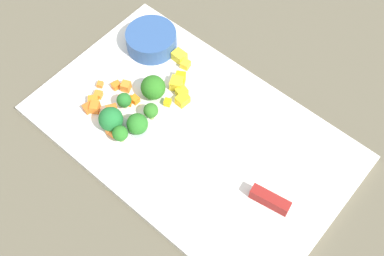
% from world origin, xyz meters
% --- Properties ---
extents(ground_plane, '(4.00, 4.00, 0.00)m').
position_xyz_m(ground_plane, '(0.00, 0.00, 0.00)').
color(ground_plane, brown).
extents(cutting_board, '(0.52, 0.32, 0.01)m').
position_xyz_m(cutting_board, '(0.00, 0.00, 0.01)').
color(cutting_board, white).
rests_on(cutting_board, ground_plane).
extents(prep_bowl, '(0.09, 0.09, 0.03)m').
position_xyz_m(prep_bowl, '(0.17, -0.09, 0.03)').
color(prep_bowl, '#2F518E').
rests_on(prep_bowl, cutting_board).
extents(chef_knife, '(0.33, 0.07, 0.02)m').
position_xyz_m(chef_knife, '(-0.10, 0.03, 0.02)').
color(chef_knife, silver).
rests_on(chef_knife, cutting_board).
extents(carrot_dice_0, '(0.02, 0.02, 0.01)m').
position_xyz_m(carrot_dice_0, '(0.16, 0.07, 0.02)').
color(carrot_dice_0, orange).
rests_on(carrot_dice_0, cutting_board).
extents(carrot_dice_1, '(0.02, 0.02, 0.02)m').
position_xyz_m(carrot_dice_1, '(0.15, 0.07, 0.02)').
color(carrot_dice_1, orange).
rests_on(carrot_dice_1, cutting_board).
extents(carrot_dice_2, '(0.02, 0.02, 0.01)m').
position_xyz_m(carrot_dice_2, '(0.17, 0.05, 0.02)').
color(carrot_dice_2, orange).
rests_on(carrot_dice_2, cutting_board).
extents(carrot_dice_3, '(0.02, 0.02, 0.02)m').
position_xyz_m(carrot_dice_3, '(0.14, 0.01, 0.02)').
color(carrot_dice_3, orange).
rests_on(carrot_dice_3, cutting_board).
extents(carrot_dice_4, '(0.02, 0.02, 0.02)m').
position_xyz_m(carrot_dice_4, '(0.10, 0.09, 0.02)').
color(carrot_dice_4, orange).
rests_on(carrot_dice_4, cutting_board).
extents(carrot_dice_5, '(0.02, 0.02, 0.01)m').
position_xyz_m(carrot_dice_5, '(0.12, 0.03, 0.02)').
color(carrot_dice_5, orange).
rests_on(carrot_dice_5, cutting_board).
extents(carrot_dice_6, '(0.02, 0.02, 0.01)m').
position_xyz_m(carrot_dice_6, '(0.16, 0.08, 0.02)').
color(carrot_dice_6, orange).
rests_on(carrot_dice_6, cutting_board).
extents(carrot_dice_7, '(0.01, 0.01, 0.01)m').
position_xyz_m(carrot_dice_7, '(0.11, 0.02, 0.02)').
color(carrot_dice_7, orange).
rests_on(carrot_dice_7, cutting_board).
extents(carrot_dice_8, '(0.01, 0.02, 0.01)m').
position_xyz_m(carrot_dice_8, '(0.16, 0.02, 0.02)').
color(carrot_dice_8, orange).
rests_on(carrot_dice_8, cutting_board).
extents(carrot_dice_9, '(0.01, 0.01, 0.01)m').
position_xyz_m(carrot_dice_9, '(0.18, 0.03, 0.02)').
color(carrot_dice_9, orange).
rests_on(carrot_dice_9, cutting_board).
extents(carrot_dice_10, '(0.02, 0.02, 0.02)m').
position_xyz_m(carrot_dice_10, '(0.12, 0.06, 0.02)').
color(carrot_dice_10, orange).
rests_on(carrot_dice_10, cutting_board).
extents(pepper_dice_0, '(0.03, 0.03, 0.02)m').
position_xyz_m(pepper_dice_0, '(0.08, -0.05, 0.02)').
color(pepper_dice_0, yellow).
rests_on(pepper_dice_0, cutting_board).
extents(pepper_dice_1, '(0.01, 0.01, 0.01)m').
position_xyz_m(pepper_dice_1, '(0.07, -0.01, 0.02)').
color(pepper_dice_1, yellow).
rests_on(pepper_dice_1, cutting_board).
extents(pepper_dice_2, '(0.02, 0.02, 0.01)m').
position_xyz_m(pepper_dice_2, '(0.06, -0.04, 0.02)').
color(pepper_dice_2, yellow).
rests_on(pepper_dice_2, cutting_board).
extents(pepper_dice_3, '(0.02, 0.02, 0.02)m').
position_xyz_m(pepper_dice_3, '(0.05, -0.03, 0.02)').
color(pepper_dice_3, yellow).
rests_on(pepper_dice_3, cutting_board).
extents(pepper_dice_4, '(0.02, 0.02, 0.01)m').
position_xyz_m(pepper_dice_4, '(0.10, -0.09, 0.02)').
color(pepper_dice_4, yellow).
rests_on(pepper_dice_4, cutting_board).
extents(pepper_dice_5, '(0.02, 0.02, 0.02)m').
position_xyz_m(pepper_dice_5, '(0.12, -0.10, 0.02)').
color(pepper_dice_5, yellow).
rests_on(pepper_dice_5, cutting_board).
extents(pepper_dice_6, '(0.02, 0.02, 0.02)m').
position_xyz_m(pepper_dice_6, '(0.08, -0.06, 0.02)').
color(pepper_dice_6, yellow).
rests_on(pepper_dice_6, cutting_board).
extents(broccoli_floret_0, '(0.02, 0.02, 0.03)m').
position_xyz_m(broccoli_floret_0, '(0.07, 0.02, 0.03)').
color(broccoli_floret_0, '#88BC55').
rests_on(broccoli_floret_0, cutting_board).
extents(broccoli_floret_1, '(0.04, 0.04, 0.04)m').
position_xyz_m(broccoli_floret_1, '(0.10, -0.01, 0.03)').
color(broccoli_floret_1, '#94B861').
rests_on(broccoli_floret_1, cutting_board).
extents(broccoli_floret_2, '(0.03, 0.03, 0.03)m').
position_xyz_m(broccoli_floret_2, '(0.08, 0.09, 0.03)').
color(broccoli_floret_2, '#96AD65').
rests_on(broccoli_floret_2, cutting_board).
extents(broccoli_floret_3, '(0.04, 0.04, 0.04)m').
position_xyz_m(broccoli_floret_3, '(0.11, 0.08, 0.03)').
color(broccoli_floret_3, '#85B464').
rests_on(broccoli_floret_3, cutting_board).
extents(broccoli_floret_4, '(0.04, 0.04, 0.04)m').
position_xyz_m(broccoli_floret_4, '(0.07, 0.06, 0.03)').
color(broccoli_floret_4, '#96C163').
rests_on(broccoli_floret_4, cutting_board).
extents(broccoli_floret_5, '(0.03, 0.03, 0.03)m').
position_xyz_m(broccoli_floret_5, '(0.12, 0.04, 0.03)').
color(broccoli_floret_5, '#82AB5C').
rests_on(broccoli_floret_5, cutting_board).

